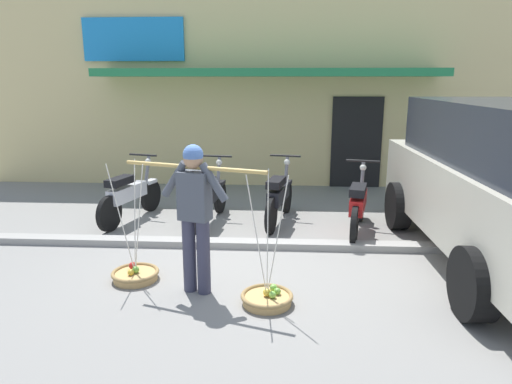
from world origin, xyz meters
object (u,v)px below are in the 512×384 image
at_px(motorcycle_second_in_row, 210,197).
at_px(fruit_basket_right_side, 267,297).
at_px(fruit_basket_left_side, 135,274).
at_px(fruit_vendor, 195,209).
at_px(parked_truck, 510,181).
at_px(motorcycle_nearest_shop, 130,195).
at_px(motorcycle_end_of_row, 358,205).
at_px(motorcycle_third_in_row, 279,197).

bearing_deg(motorcycle_second_in_row, fruit_basket_right_side, -69.34).
distance_m(fruit_basket_left_side, motorcycle_second_in_row, 2.39).
bearing_deg(fruit_vendor, parked_truck, 14.58).
bearing_deg(parked_truck, fruit_basket_left_side, -171.03).
bearing_deg(motorcycle_nearest_shop, fruit_basket_right_side, -49.60).
bearing_deg(motorcycle_nearest_shop, fruit_vendor, -57.99).
bearing_deg(motorcycle_end_of_row, fruit_vendor, -134.10).
bearing_deg(fruit_basket_left_side, fruit_vendor, -17.93).
bearing_deg(fruit_basket_left_side, fruit_basket_right_side, -17.82).
bearing_deg(motorcycle_second_in_row, fruit_vendor, -84.42).
relative_size(motorcycle_end_of_row, parked_truck, 0.37).
distance_m(fruit_basket_left_side, motorcycle_end_of_row, 3.57).
relative_size(fruit_vendor, fruit_basket_left_side, 1.17).
bearing_deg(motorcycle_end_of_row, fruit_basket_left_side, -146.52).
bearing_deg(parked_truck, fruit_vendor, -165.42).
xyz_separation_m(fruit_basket_right_side, motorcycle_second_in_row, (-1.06, 2.81, 0.38)).
height_order(motorcycle_third_in_row, parked_truck, parked_truck).
relative_size(fruit_basket_right_side, motorcycle_end_of_row, 0.81).
height_order(fruit_basket_left_side, motorcycle_end_of_row, fruit_basket_left_side).
relative_size(motorcycle_second_in_row, motorcycle_end_of_row, 1.02).
height_order(motorcycle_second_in_row, parked_truck, parked_truck).
height_order(motorcycle_nearest_shop, motorcycle_end_of_row, same).
distance_m(fruit_vendor, fruit_basket_left_side, 1.24).
bearing_deg(fruit_vendor, motorcycle_end_of_row, 45.90).
distance_m(fruit_vendor, motorcycle_nearest_shop, 3.12).
bearing_deg(motorcycle_second_in_row, parked_truck, -21.07).
relative_size(motorcycle_nearest_shop, motorcycle_end_of_row, 0.99).
relative_size(fruit_vendor, parked_truck, 0.35).
xyz_separation_m(motorcycle_second_in_row, motorcycle_end_of_row, (2.40, -0.33, 0.00)).
distance_m(motorcycle_third_in_row, motorcycle_end_of_row, 1.32).
height_order(fruit_vendor, fruit_basket_left_side, fruit_vendor).
bearing_deg(fruit_basket_right_side, parked_truck, 22.63).
height_order(fruit_basket_right_side, motorcycle_second_in_row, fruit_basket_right_side).
distance_m(motorcycle_third_in_row, parked_truck, 3.42).
bearing_deg(motorcycle_end_of_row, motorcycle_third_in_row, 160.36).
bearing_deg(parked_truck, motorcycle_nearest_shop, 163.39).
bearing_deg(motorcycle_end_of_row, motorcycle_second_in_row, 172.10).
height_order(motorcycle_nearest_shop, motorcycle_second_in_row, same).
distance_m(fruit_basket_right_side, parked_truck, 3.41).
height_order(fruit_basket_left_side, parked_truck, parked_truck).
bearing_deg(fruit_basket_right_side, fruit_vendor, 162.29).
relative_size(fruit_vendor, motorcycle_second_in_row, 0.93).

